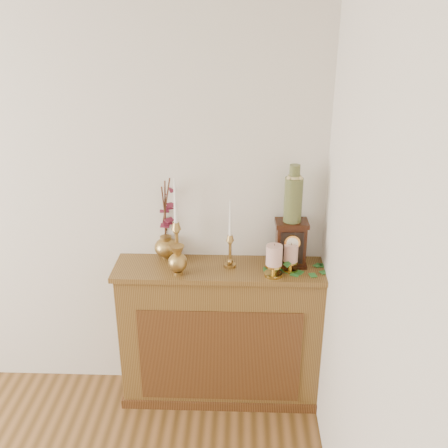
{
  "coord_description": "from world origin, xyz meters",
  "views": [
    {
      "loc": [
        1.52,
        -0.59,
        2.36
      ],
      "look_at": [
        1.42,
        2.05,
        1.22
      ],
      "focal_mm": 42.0,
      "sensor_mm": 36.0,
      "label": 1
    }
  ],
  "objects_px": {
    "bud_vase": "(178,260)",
    "mantel_clock": "(291,244)",
    "candlestick_center": "(230,246)",
    "ceramic_vase": "(293,197)",
    "candlestick_left": "(176,236)",
    "ginger_jar": "(168,220)"
  },
  "relations": [
    {
      "from": "bud_vase",
      "to": "ginger_jar",
      "type": "distance_m",
      "value": 0.3
    },
    {
      "from": "ginger_jar",
      "to": "ceramic_vase",
      "type": "height_order",
      "value": "ceramic_vase"
    },
    {
      "from": "mantel_clock",
      "to": "ceramic_vase",
      "type": "bearing_deg",
      "value": 90.0
    },
    {
      "from": "mantel_clock",
      "to": "ceramic_vase",
      "type": "relative_size",
      "value": 0.85
    },
    {
      "from": "candlestick_left",
      "to": "ceramic_vase",
      "type": "height_order",
      "value": "ceramic_vase"
    },
    {
      "from": "candlestick_left",
      "to": "bud_vase",
      "type": "relative_size",
      "value": 2.91
    },
    {
      "from": "ginger_jar",
      "to": "ceramic_vase",
      "type": "bearing_deg",
      "value": -8.37
    },
    {
      "from": "bud_vase",
      "to": "mantel_clock",
      "type": "distance_m",
      "value": 0.65
    },
    {
      "from": "ginger_jar",
      "to": "ceramic_vase",
      "type": "relative_size",
      "value": 1.56
    },
    {
      "from": "candlestick_left",
      "to": "ceramic_vase",
      "type": "distance_m",
      "value": 0.71
    },
    {
      "from": "bud_vase",
      "to": "mantel_clock",
      "type": "relative_size",
      "value": 0.64
    },
    {
      "from": "candlestick_left",
      "to": "bud_vase",
      "type": "height_order",
      "value": "candlestick_left"
    },
    {
      "from": "candlestick_left",
      "to": "bud_vase",
      "type": "bearing_deg",
      "value": -81.82
    },
    {
      "from": "candlestick_left",
      "to": "bud_vase",
      "type": "distance_m",
      "value": 0.17
    },
    {
      "from": "bud_vase",
      "to": "ceramic_vase",
      "type": "relative_size",
      "value": 0.54
    },
    {
      "from": "bud_vase",
      "to": "ceramic_vase",
      "type": "distance_m",
      "value": 0.74
    },
    {
      "from": "bud_vase",
      "to": "ceramic_vase",
      "type": "bearing_deg",
      "value": 12.24
    },
    {
      "from": "mantel_clock",
      "to": "ceramic_vase",
      "type": "distance_m",
      "value": 0.29
    },
    {
      "from": "candlestick_left",
      "to": "ginger_jar",
      "type": "relative_size",
      "value": 1.01
    },
    {
      "from": "candlestick_center",
      "to": "mantel_clock",
      "type": "relative_size",
      "value": 1.47
    },
    {
      "from": "candlestick_left",
      "to": "mantel_clock",
      "type": "xyz_separation_m",
      "value": [
        0.66,
        -0.02,
        -0.03
      ]
    },
    {
      "from": "mantel_clock",
      "to": "ceramic_vase",
      "type": "xyz_separation_m",
      "value": [
        -0.0,
        0.0,
        0.29
      ]
    }
  ]
}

